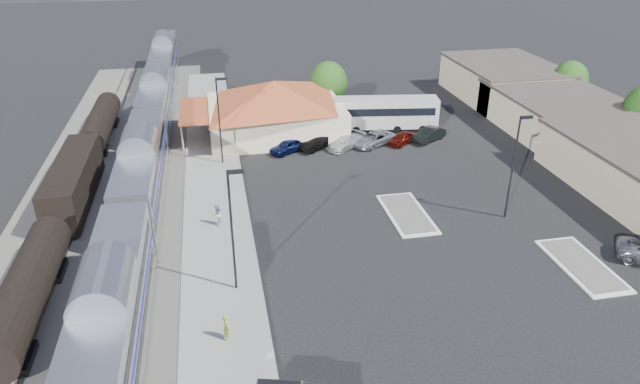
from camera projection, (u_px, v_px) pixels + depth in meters
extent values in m
plane|color=black|center=(368.00, 231.00, 46.29)|extent=(280.00, 280.00, 0.00)
cube|color=#4C4944|center=(111.00, 208.00, 49.66)|extent=(16.00, 100.00, 0.12)
cube|color=gray|center=(216.00, 209.00, 49.45)|extent=(5.50, 92.00, 0.18)
cube|color=silver|center=(111.00, 326.00, 31.03)|extent=(3.00, 20.00, 5.00)
cube|color=black|center=(119.00, 365.00, 32.25)|extent=(2.20, 16.00, 0.60)
cube|color=silver|center=(142.00, 171.00, 49.48)|extent=(3.00, 20.00, 5.00)
cube|color=black|center=(147.00, 199.00, 50.70)|extent=(2.20, 16.00, 0.60)
cube|color=silver|center=(157.00, 100.00, 67.93)|extent=(3.00, 20.00, 5.00)
cube|color=black|center=(160.00, 122.00, 69.16)|extent=(2.20, 16.00, 0.60)
cube|color=silver|center=(165.00, 59.00, 86.39)|extent=(3.00, 20.00, 5.00)
cube|color=black|center=(167.00, 77.00, 87.61)|extent=(2.20, 16.00, 0.60)
cylinder|color=black|center=(26.00, 289.00, 35.68)|extent=(2.80, 14.00, 2.80)
cube|color=black|center=(33.00, 312.00, 36.48)|extent=(2.20, 12.00, 0.60)
cube|color=black|center=(74.00, 181.00, 49.70)|extent=(2.80, 14.00, 3.60)
cube|color=black|center=(78.00, 200.00, 50.54)|extent=(2.20, 12.00, 0.60)
cylinder|color=black|center=(101.00, 122.00, 63.80)|extent=(2.80, 14.00, 2.80)
cube|color=black|center=(103.00, 137.00, 64.60)|extent=(2.20, 12.00, 0.60)
cube|color=beige|center=(275.00, 118.00, 65.80)|extent=(15.00, 12.00, 3.60)
pyramid|color=#9A4321|center=(275.00, 92.00, 64.42)|extent=(15.30, 12.24, 2.60)
cube|color=#9A4321|center=(194.00, 111.00, 63.56)|extent=(3.20, 9.60, 0.25)
cube|color=#C6B28C|center=(560.00, 115.00, 66.06)|extent=(12.00, 18.00, 4.00)
cube|color=#3F3833|center=(564.00, 97.00, 65.11)|extent=(12.40, 18.40, 0.30)
cube|color=#C6B28C|center=(503.00, 81.00, 78.25)|extent=(12.00, 16.00, 4.50)
cube|color=#3F3833|center=(506.00, 64.00, 77.19)|extent=(12.40, 16.40, 0.30)
cube|color=silver|center=(407.00, 214.00, 48.71)|extent=(3.30, 7.50, 0.15)
cube|color=#4C4944|center=(407.00, 213.00, 48.67)|extent=(2.70, 6.90, 0.10)
cube|color=silver|center=(582.00, 265.00, 41.65)|extent=(3.30, 7.50, 0.15)
cube|color=#4C4944|center=(582.00, 264.00, 41.61)|extent=(2.70, 6.90, 0.10)
cylinder|color=black|center=(232.00, 233.00, 37.11)|extent=(0.16, 0.16, 9.00)
cube|color=black|center=(235.00, 172.00, 35.26)|extent=(1.00, 0.25, 0.22)
cylinder|color=black|center=(219.00, 122.00, 56.45)|extent=(0.16, 0.16, 9.00)
cube|color=black|center=(221.00, 79.00, 54.60)|extent=(1.00, 0.25, 0.22)
cylinder|color=black|center=(512.00, 169.00, 46.37)|extent=(0.16, 0.16, 9.00)
cube|color=black|center=(527.00, 117.00, 44.52)|extent=(1.00, 0.25, 0.22)
cylinder|color=#382314|center=(640.00, 134.00, 62.08)|extent=(0.30, 0.30, 2.86)
cylinder|color=#382314|center=(566.00, 98.00, 74.45)|extent=(0.30, 0.30, 2.55)
ellipsoid|color=#133F12|center=(570.00, 80.00, 73.34)|extent=(4.41, 4.41, 4.87)
cylinder|color=#382314|center=(328.00, 103.00, 72.57)|extent=(0.30, 0.30, 2.73)
ellipsoid|color=#133F12|center=(328.00, 82.00, 71.38)|extent=(4.71, 4.71, 5.21)
cube|color=white|center=(386.00, 112.00, 66.61)|extent=(12.24, 4.30, 3.40)
cube|color=black|center=(386.00, 109.00, 66.43)|extent=(11.30, 4.21, 0.90)
cylinder|color=black|center=(422.00, 129.00, 66.51)|extent=(0.93, 0.43, 0.90)
cylinder|color=black|center=(418.00, 122.00, 68.60)|extent=(0.93, 0.43, 0.90)
cylinder|color=black|center=(356.00, 130.00, 66.16)|extent=(0.93, 0.43, 0.90)
cylinder|color=black|center=(354.00, 123.00, 68.26)|extent=(0.93, 0.43, 0.90)
imported|color=#AEBC3A|center=(226.00, 327.00, 34.00)|extent=(0.52, 0.70, 1.76)
imported|color=silver|center=(217.00, 215.00, 46.38)|extent=(0.94, 1.08, 1.87)
imported|color=#0C143C|center=(288.00, 146.00, 60.92)|extent=(4.52, 3.63, 1.45)
imported|color=black|center=(317.00, 143.00, 61.73)|extent=(4.53, 3.65, 1.45)
imported|color=silver|center=(346.00, 142.00, 62.03)|extent=(5.15, 4.50, 1.43)
imported|color=#9A9CA2|center=(374.00, 139.00, 62.84)|extent=(5.65, 4.74, 1.44)
imported|color=#67130B|center=(402.00, 138.00, 63.16)|extent=(4.00, 3.52, 1.31)
imported|color=black|center=(429.00, 135.00, 63.94)|extent=(4.71, 3.74, 1.50)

